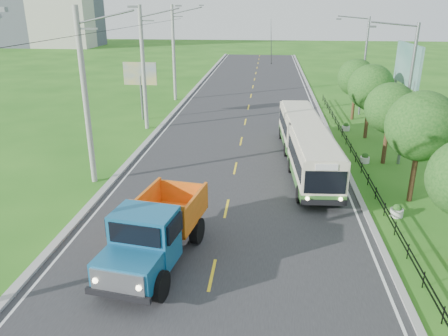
# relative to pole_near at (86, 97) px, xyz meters

# --- Properties ---
(ground) EXTENTS (240.00, 240.00, 0.00)m
(ground) POSITION_rel_pole_near_xyz_m (8.26, -9.00, -5.09)
(ground) COLOR #236016
(ground) RESTS_ON ground
(road) EXTENTS (14.00, 120.00, 0.02)m
(road) POSITION_rel_pole_near_xyz_m (8.26, 11.00, -5.08)
(road) COLOR #28282B
(road) RESTS_ON ground
(curb_left) EXTENTS (0.40, 120.00, 0.15)m
(curb_left) POSITION_rel_pole_near_xyz_m (1.06, 11.00, -5.02)
(curb_left) COLOR #9E9E99
(curb_left) RESTS_ON ground
(curb_right) EXTENTS (0.30, 120.00, 0.10)m
(curb_right) POSITION_rel_pole_near_xyz_m (15.41, 11.00, -5.04)
(curb_right) COLOR #9E9E99
(curb_right) RESTS_ON ground
(edge_line_left) EXTENTS (0.12, 120.00, 0.00)m
(edge_line_left) POSITION_rel_pole_near_xyz_m (1.61, 11.00, -5.07)
(edge_line_left) COLOR silver
(edge_line_left) RESTS_ON road
(edge_line_right) EXTENTS (0.12, 120.00, 0.00)m
(edge_line_right) POSITION_rel_pole_near_xyz_m (14.91, 11.00, -5.07)
(edge_line_right) COLOR silver
(edge_line_right) RESTS_ON road
(centre_dash) EXTENTS (0.12, 2.20, 0.00)m
(centre_dash) POSITION_rel_pole_near_xyz_m (8.26, -9.00, -5.07)
(centre_dash) COLOR yellow
(centre_dash) RESTS_ON road
(railing_right) EXTENTS (0.04, 40.00, 0.60)m
(railing_right) POSITION_rel_pole_near_xyz_m (16.26, 5.00, -4.79)
(railing_right) COLOR black
(railing_right) RESTS_ON ground
(pole_near) EXTENTS (3.51, 0.32, 10.00)m
(pole_near) POSITION_rel_pole_near_xyz_m (0.00, 0.00, 0.00)
(pole_near) COLOR gray
(pole_near) RESTS_ON ground
(pole_mid) EXTENTS (3.51, 0.32, 10.00)m
(pole_mid) POSITION_rel_pole_near_xyz_m (0.00, 12.00, 0.00)
(pole_mid) COLOR gray
(pole_mid) RESTS_ON ground
(pole_far) EXTENTS (3.51, 0.32, 10.00)m
(pole_far) POSITION_rel_pole_near_xyz_m (0.00, 24.00, 0.00)
(pole_far) COLOR gray
(pole_far) RESTS_ON ground
(tree_third) EXTENTS (3.60, 3.62, 6.00)m
(tree_third) POSITION_rel_pole_near_xyz_m (18.12, -0.86, -1.11)
(tree_third) COLOR #382314
(tree_third) RESTS_ON ground
(tree_fourth) EXTENTS (3.24, 3.31, 5.40)m
(tree_fourth) POSITION_rel_pole_near_xyz_m (18.12, 5.14, -1.51)
(tree_fourth) COLOR #382314
(tree_fourth) RESTS_ON ground
(tree_fifth) EXTENTS (3.48, 3.52, 5.80)m
(tree_fifth) POSITION_rel_pole_near_xyz_m (18.12, 11.14, -1.24)
(tree_fifth) COLOR #382314
(tree_fifth) RESTS_ON ground
(tree_back) EXTENTS (3.30, 3.36, 5.50)m
(tree_back) POSITION_rel_pole_near_xyz_m (18.12, 17.14, -1.44)
(tree_back) COLOR #382314
(tree_back) RESTS_ON ground
(streetlight_mid) EXTENTS (3.02, 0.20, 9.07)m
(streetlight_mid) POSITION_rel_pole_near_xyz_m (18.90, 5.00, -0.19)
(streetlight_mid) COLOR slate
(streetlight_mid) RESTS_ON ground
(streetlight_far) EXTENTS (3.02, 0.20, 9.07)m
(streetlight_far) POSITION_rel_pole_near_xyz_m (18.90, 19.00, -0.19)
(streetlight_far) COLOR slate
(streetlight_far) RESTS_ON ground
(planter_near) EXTENTS (0.64, 0.64, 0.67)m
(planter_near) POSITION_rel_pole_near_xyz_m (16.86, -3.00, -4.81)
(planter_near) COLOR silver
(planter_near) RESTS_ON ground
(planter_mid) EXTENTS (0.64, 0.64, 0.67)m
(planter_mid) POSITION_rel_pole_near_xyz_m (16.86, 5.00, -4.81)
(planter_mid) COLOR silver
(planter_mid) RESTS_ON ground
(planter_far) EXTENTS (0.64, 0.64, 0.67)m
(planter_far) POSITION_rel_pole_near_xyz_m (16.86, 13.00, -4.81)
(planter_far) COLOR silver
(planter_far) RESTS_ON ground
(billboard_left) EXTENTS (3.00, 0.20, 5.20)m
(billboard_left) POSITION_rel_pole_near_xyz_m (-1.24, 15.00, -1.23)
(billboard_left) COLOR slate
(billboard_left) RESTS_ON ground
(billboard_right) EXTENTS (0.24, 6.00, 7.30)m
(billboard_right) POSITION_rel_pole_near_xyz_m (20.56, 11.00, 0.25)
(billboard_right) COLOR slate
(billboard_right) RESTS_ON ground
(bus) EXTENTS (3.16, 14.48, 2.77)m
(bus) POSITION_rel_pole_near_xyz_m (12.78, 4.06, -3.43)
(bus) COLOR #326729
(bus) RESTS_ON ground
(dump_truck) EXTENTS (3.46, 6.84, 2.75)m
(dump_truck) POSITION_rel_pole_near_xyz_m (5.87, -8.29, -3.54)
(dump_truck) COLOR #165A85
(dump_truck) RESTS_ON ground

